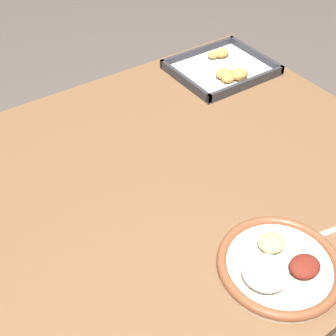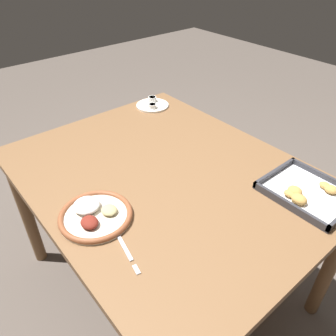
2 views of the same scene
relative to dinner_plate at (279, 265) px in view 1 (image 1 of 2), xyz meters
name	(u,v)px [view 1 (image 1 of 2)]	position (x,y,z in m)	size (l,w,h in m)	color
ground_plane	(165,332)	(-0.04, 0.35, -0.74)	(8.00, 8.00, 0.00)	#564C44
dining_table	(163,205)	(-0.04, 0.35, -0.10)	(1.27, 1.00, 0.73)	brown
dinner_plate	(279,265)	(0.00, 0.00, 0.00)	(0.25, 0.25, 0.04)	beige
fork	(334,230)	(0.17, 0.00, -0.01)	(0.20, 0.05, 0.00)	silver
baking_tray	(223,69)	(0.40, 0.66, 0.00)	(0.31, 0.26, 0.04)	#333338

